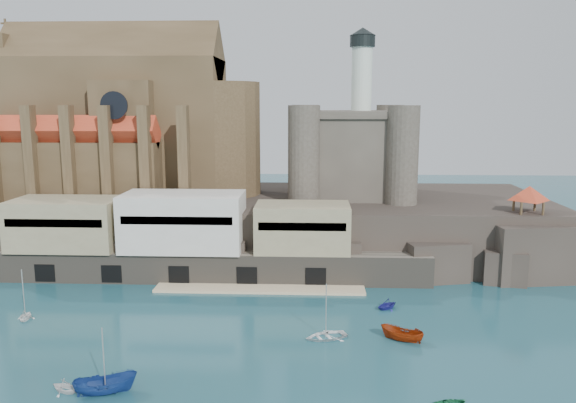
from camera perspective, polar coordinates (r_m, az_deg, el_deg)
The scene contains 13 objects.
ground at distance 64.98m, azimuth -6.22°, elevation -14.04°, with size 300.00×300.00×0.00m, color #184651.
promontory at distance 100.77m, azimuth -3.03°, elevation -2.31°, with size 100.00×36.00×10.00m.
quay at distance 86.43m, azimuth -10.70°, elevation -3.78°, with size 70.00×12.00×13.05m.
church at distance 105.99m, azimuth -16.08°, elevation 7.31°, with size 47.00×25.93×30.51m.
castle_keep at distance 100.24m, azimuth 6.33°, elevation 5.32°, with size 21.20×21.20×29.30m.
rock_outcrop at distance 93.27m, azimuth 22.95°, elevation -4.69°, with size 14.50×10.50×8.70m.
pavilion at distance 91.71m, azimuth 23.29°, elevation 0.61°, with size 6.40×6.40×5.40m.
boat_1 at distance 58.68m, azimuth -21.69°, elevation -17.50°, with size 2.59×1.58×3.01m, color silver.
boat_2 at distance 57.13m, azimuth -18.02°, elevation -18.06°, with size 2.16×2.21×5.73m, color navy.
boat_4 at distance 77.93m, azimuth -25.10°, elevation -10.79°, with size 2.53×1.55×2.93m, color white.
boat_5 at distance 66.33m, azimuth 11.46°, elevation -13.67°, with size 1.85×1.90×4.92m, color #902B09.
boat_6 at distance 65.90m, azimuth 3.85°, elevation -13.64°, with size 3.54×1.03×4.95m, color white.
boat_7 at distance 75.39m, azimuth 10.00°, elevation -10.66°, with size 2.82×1.72×3.27m, color navy.
Camera 1 is at (9.38, -58.61, 26.43)m, focal length 35.00 mm.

